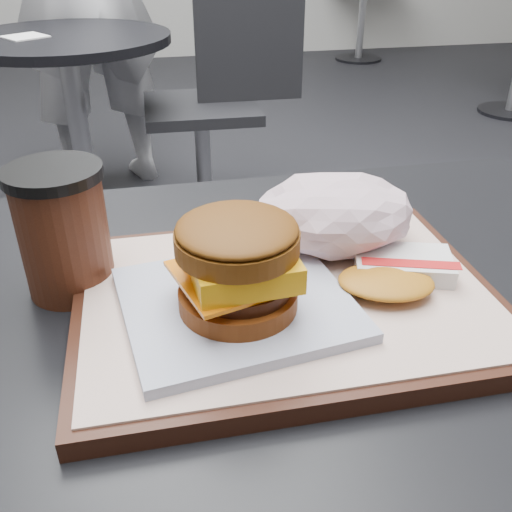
% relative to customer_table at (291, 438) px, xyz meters
% --- Properties ---
extents(customer_table, '(0.80, 0.60, 0.77)m').
position_rel_customer_table_xyz_m(customer_table, '(0.00, 0.00, 0.00)').
color(customer_table, '#A5A5AA').
rests_on(customer_table, ground).
extents(serving_tray, '(0.38, 0.28, 0.02)m').
position_rel_customer_table_xyz_m(serving_tray, '(-0.01, -0.01, 0.20)').
color(serving_tray, black).
rests_on(serving_tray, customer_table).
extents(breakfast_sandwich, '(0.21, 0.20, 0.09)m').
position_rel_customer_table_xyz_m(breakfast_sandwich, '(-0.06, -0.03, 0.24)').
color(breakfast_sandwich, silver).
rests_on(breakfast_sandwich, serving_tray).
extents(hash_brown, '(0.13, 0.11, 0.02)m').
position_rel_customer_table_xyz_m(hash_brown, '(0.09, -0.01, 0.22)').
color(hash_brown, silver).
rests_on(hash_brown, serving_tray).
extents(crumpled_wrapper, '(0.16, 0.13, 0.07)m').
position_rel_customer_table_xyz_m(crumpled_wrapper, '(0.05, 0.06, 0.24)').
color(crumpled_wrapper, silver).
rests_on(crumpled_wrapper, serving_tray).
extents(coffee_cup, '(0.09, 0.09, 0.13)m').
position_rel_customer_table_xyz_m(coffee_cup, '(-0.21, 0.07, 0.25)').
color(coffee_cup, '#3C1A0E').
rests_on(coffee_cup, customer_table).
extents(neighbor_table, '(0.70, 0.70, 0.75)m').
position_rel_customer_table_xyz_m(neighbor_table, '(-0.35, 1.65, -0.03)').
color(neighbor_table, black).
rests_on(neighbor_table, ground).
extents(napkin, '(0.17, 0.17, 0.00)m').
position_rel_customer_table_xyz_m(napkin, '(-0.47, 1.62, 0.17)').
color(napkin, white).
rests_on(napkin, neighbor_table).
extents(neighbor_chair, '(0.60, 0.43, 0.88)m').
position_rel_customer_table_xyz_m(neighbor_chair, '(0.17, 1.72, -0.07)').
color(neighbor_chair, '#9A9A9F').
rests_on(neighbor_chair, ground).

